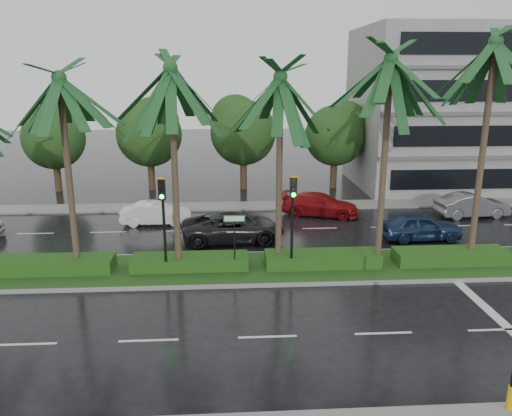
{
  "coord_description": "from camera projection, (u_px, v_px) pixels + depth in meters",
  "views": [
    {
      "loc": [
        -1.3,
        -20.12,
        8.66
      ],
      "look_at": [
        -0.0,
        1.5,
        2.77
      ],
      "focal_mm": 35.0,
      "sensor_mm": 36.0,
      "label": 1
    }
  ],
  "objects": [
    {
      "name": "ground",
      "position": [
        258.0,
        278.0,
        21.73
      ],
      "size": [
        120.0,
        120.0,
        0.0
      ],
      "primitive_type": "plane",
      "color": "black",
      "rests_on": "ground"
    },
    {
      "name": "far_sidewalk",
      "position": [
        247.0,
        206.0,
        33.27
      ],
      "size": [
        40.0,
        2.0,
        0.12
      ],
      "primitive_type": "cube",
      "color": "gray",
      "rests_on": "ground"
    },
    {
      "name": "median",
      "position": [
        257.0,
        268.0,
        22.67
      ],
      "size": [
        36.0,
        4.0,
        0.15
      ],
      "color": "gray",
      "rests_on": "ground"
    },
    {
      "name": "hedge",
      "position": [
        257.0,
        260.0,
        22.57
      ],
      "size": [
        35.2,
        1.4,
        0.6
      ],
      "color": "#234915",
      "rests_on": "median"
    },
    {
      "name": "lane_markings",
      "position": [
        329.0,
        280.0,
        21.49
      ],
      "size": [
        34.0,
        13.06,
        0.01
      ],
      "color": "silver",
      "rests_on": "ground"
    },
    {
      "name": "palm_row",
      "position": [
        227.0,
        87.0,
        20.51
      ],
      "size": [
        26.3,
        4.2,
        10.57
      ],
      "color": "#4A392A",
      "rests_on": "median"
    },
    {
      "name": "signal_median_left",
      "position": [
        163.0,
        212.0,
        21.0
      ],
      "size": [
        0.34,
        0.42,
        4.36
      ],
      "color": "black",
      "rests_on": "median"
    },
    {
      "name": "signal_median_right",
      "position": [
        293.0,
        210.0,
        21.32
      ],
      "size": [
        0.34,
        0.42,
        4.36
      ],
      "color": "black",
      "rests_on": "median"
    },
    {
      "name": "street_sign",
      "position": [
        234.0,
        229.0,
        21.58
      ],
      "size": [
        0.95,
        0.09,
        2.6
      ],
      "color": "black",
      "rests_on": "median"
    },
    {
      "name": "bg_trees",
      "position": [
        239.0,
        132.0,
        37.5
      ],
      "size": [
        32.52,
        4.93,
        7.12
      ],
      "color": "#3E2C1C",
      "rests_on": "ground"
    },
    {
      "name": "building",
      "position": [
        463.0,
        108.0,
        38.48
      ],
      "size": [
        16.0,
        10.0,
        12.0
      ],
      "primitive_type": "cube",
      "color": "gray",
      "rests_on": "ground"
    },
    {
      "name": "car_white",
      "position": [
        156.0,
        213.0,
        29.32
      ],
      "size": [
        1.44,
        4.05,
        1.33
      ],
      "primitive_type": "imported",
      "rotation": [
        0.0,
        0.0,
        1.58
      ],
      "color": "white",
      "rests_on": "ground"
    },
    {
      "name": "car_darkgrey",
      "position": [
        233.0,
        227.0,
        26.38
      ],
      "size": [
        2.86,
        5.55,
        1.5
      ],
      "primitive_type": "imported",
      "rotation": [
        0.0,
        0.0,
        1.64
      ],
      "color": "black",
      "rests_on": "ground"
    },
    {
      "name": "car_red",
      "position": [
        320.0,
        204.0,
        31.17
      ],
      "size": [
        3.29,
        5.18,
        1.4
      ],
      "primitive_type": "imported",
      "rotation": [
        0.0,
        0.0,
        1.27
      ],
      "color": "maroon",
      "rests_on": "ground"
    },
    {
      "name": "car_blue",
      "position": [
        420.0,
        226.0,
        26.62
      ],
      "size": [
        1.85,
        4.36,
        1.47
      ],
      "primitive_type": "imported",
      "rotation": [
        0.0,
        0.0,
        1.6
      ],
      "color": "navy",
      "rests_on": "ground"
    },
    {
      "name": "car_grey",
      "position": [
        472.0,
        205.0,
        30.84
      ],
      "size": [
        1.94,
        4.57,
        1.47
      ],
      "primitive_type": "imported",
      "rotation": [
        0.0,
        0.0,
        1.66
      ],
      "color": "#5C5F61",
      "rests_on": "ground"
    }
  ]
}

